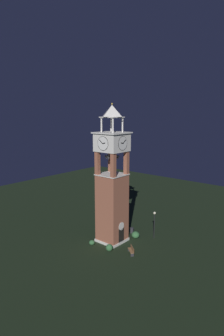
# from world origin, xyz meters

# --- Properties ---
(ground) EXTENTS (80.00, 80.00, 0.00)m
(ground) POSITION_xyz_m (0.00, 0.00, 0.00)
(ground) COLOR black
(clock_tower) EXTENTS (3.88, 3.88, 18.78)m
(clock_tower) POSITION_xyz_m (0.00, -0.00, 7.56)
(clock_tower) COLOR #93543D
(clock_tower) RESTS_ON ground
(park_bench) EXTENTS (1.36, 1.52, 0.95)m
(park_bench) POSITION_xyz_m (-1.35, -4.36, 0.48)
(park_bench) COLOR brown
(park_bench) RESTS_ON ground
(lamp_post) EXTENTS (0.36, 0.36, 3.93)m
(lamp_post) POSITION_xyz_m (4.47, -4.02, 2.72)
(lamp_post) COLOR black
(lamp_post) RESTS_ON ground
(trash_bin) EXTENTS (0.52, 0.52, 0.80)m
(trash_bin) POSITION_xyz_m (3.92, -0.53, 0.40)
(trash_bin) COLOR #2D2D33
(trash_bin) RESTS_ON ground
(shrub_near_entry) EXTENTS (1.14, 1.14, 0.98)m
(shrub_near_entry) POSITION_xyz_m (2.78, -2.02, 0.49)
(shrub_near_entry) COLOR #336638
(shrub_near_entry) RESTS_ON ground
(shrub_left_of_tower) EXTENTS (0.76, 0.76, 0.65)m
(shrub_left_of_tower) POSITION_xyz_m (-2.77, 1.21, 0.33)
(shrub_left_of_tower) COLOR #336638
(shrub_left_of_tower) RESTS_ON ground
(shrub_behind_bench) EXTENTS (0.91, 0.91, 0.93)m
(shrub_behind_bench) POSITION_xyz_m (-2.59, -1.74, 0.46)
(shrub_behind_bench) COLOR #336638
(shrub_behind_bench) RESTS_ON ground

